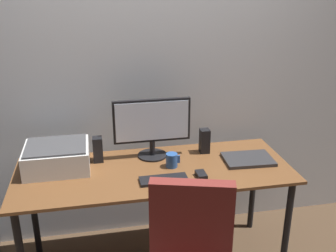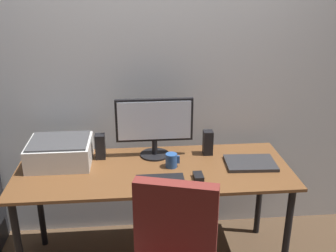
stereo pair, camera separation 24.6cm
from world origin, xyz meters
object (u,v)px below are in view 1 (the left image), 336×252
at_px(keyboard, 164,180).
at_px(printer, 57,157).
at_px(laptop, 248,159).
at_px(desk, 155,180).
at_px(speaker_right, 205,141).
at_px(speaker_left, 98,150).
at_px(mouse, 201,175).
at_px(coffee_mug, 172,160).
at_px(monitor, 152,124).

xyz_separation_m(keyboard, printer, (-0.63, 0.30, 0.07)).
xyz_separation_m(laptop, printer, (-1.23, 0.13, 0.07)).
relative_size(desk, keyboard, 6.04).
distance_m(desk, keyboard, 0.19).
distance_m(speaker_right, printer, 0.99).
bearing_deg(printer, speaker_left, 11.01).
height_order(keyboard, printer, printer).
relative_size(keyboard, mouse, 3.02).
relative_size(desk, speaker_left, 10.30).
relative_size(speaker_left, printer, 0.43).
distance_m(mouse, laptop, 0.40).
height_order(mouse, laptop, mouse).
bearing_deg(coffee_mug, speaker_right, 32.85).
relative_size(keyboard, coffee_mug, 3.17).
bearing_deg(coffee_mug, monitor, 118.45).
xyz_separation_m(speaker_left, speaker_right, (0.73, 0.00, 0.00)).
xyz_separation_m(speaker_right, printer, (-0.99, -0.05, -0.00)).
xyz_separation_m(desk, speaker_right, (0.38, 0.19, 0.17)).
height_order(monitor, keyboard, monitor).
height_order(coffee_mug, laptop, coffee_mug).
relative_size(coffee_mug, speaker_right, 0.54).
xyz_separation_m(monitor, coffee_mug, (0.10, -0.18, -0.19)).
xyz_separation_m(keyboard, mouse, (0.23, -0.00, 0.01)).
xyz_separation_m(desk, printer, (-0.60, 0.14, 0.16)).
xyz_separation_m(coffee_mug, printer, (-0.72, 0.12, 0.03)).
height_order(keyboard, speaker_left, speaker_left).
height_order(desk, speaker_right, speaker_right).
bearing_deg(speaker_left, laptop, -10.58).
bearing_deg(monitor, speaker_left, -178.75).
bearing_deg(laptop, keyboard, -161.71).
height_order(desk, mouse, mouse).
xyz_separation_m(desk, laptop, (0.63, 0.00, 0.09)).
bearing_deg(keyboard, mouse, -0.35).
height_order(desk, speaker_left, speaker_left).
bearing_deg(monitor, speaker_right, -1.25).
relative_size(coffee_mug, printer, 0.23).
height_order(coffee_mug, speaker_left, speaker_left).
bearing_deg(speaker_right, printer, -177.10).
height_order(coffee_mug, printer, printer).
bearing_deg(coffee_mug, printer, 170.35).
height_order(desk, monitor, monitor).
height_order(desk, keyboard, keyboard).
bearing_deg(laptop, mouse, -152.95).
relative_size(keyboard, speaker_left, 1.71).
bearing_deg(speaker_left, desk, -28.38).
relative_size(mouse, laptop, 0.30).
bearing_deg(desk, speaker_right, 25.99).
bearing_deg(mouse, printer, 159.92).
bearing_deg(desk, printer, 167.22).
height_order(desk, laptop, laptop).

